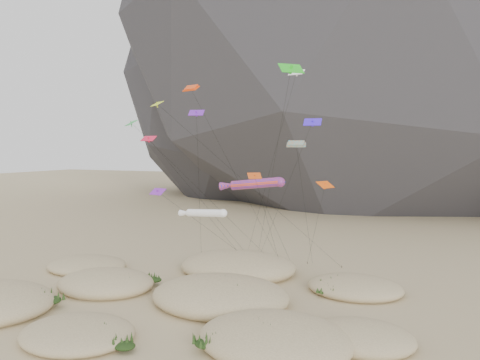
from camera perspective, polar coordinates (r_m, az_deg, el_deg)
name	(u,v)px	position (r m, az deg, el deg)	size (l,w,h in m)	color
ground	(179,315)	(49.80, -7.45, -16.04)	(500.00, 500.00, 0.00)	#CCB789
dunes	(180,292)	(54.58, -7.31, -13.42)	(49.85, 37.36, 3.82)	#CCB789
dune_grass	(192,294)	(53.51, -5.82, -13.62)	(41.12, 26.88, 1.61)	black
kite_stakes	(271,264)	(69.21, 3.76, -10.16)	(23.00, 5.47, 0.30)	#3F2D1E
rainbow_tube_kite	(253,184)	(57.43, 1.65, -0.48)	(8.42, 11.78, 13.51)	#FF4A1A
white_tube_kite	(203,213)	(54.68, -4.48, -4.04)	(7.15, 16.88, 10.13)	white
orange_parafoil	(192,91)	(66.50, -5.85, 10.80)	(10.81, 11.05, 25.77)	#ED3F0C
multi_parafoil	(297,146)	(56.26, 6.91, 4.16)	(2.43, 13.47, 17.89)	orange
delta_kites	(223,130)	(57.53, -2.03, 6.09)	(30.22, 19.05, 26.64)	#CFE918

